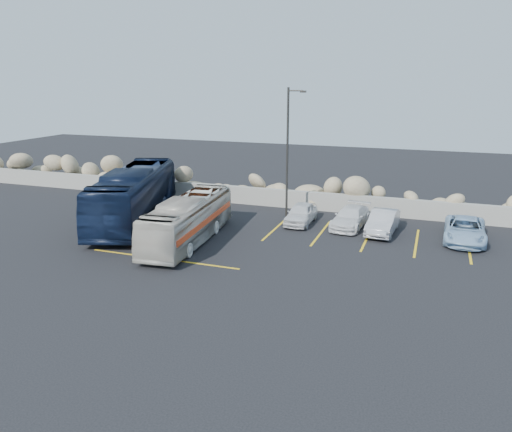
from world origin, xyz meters
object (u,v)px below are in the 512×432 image
(car_a, at_px, (301,213))
(car_d, at_px, (465,230))
(lamppost, at_px, (288,150))
(car_c, at_px, (351,217))
(tour_coach, at_px, (134,195))
(vintage_bus, at_px, (188,220))
(car_b, at_px, (383,222))

(car_a, height_order, car_d, car_d)
(lamppost, bearing_deg, car_c, -10.35)
(tour_coach, bearing_deg, vintage_bus, -45.18)
(lamppost, distance_m, car_b, 7.16)
(car_b, bearing_deg, tour_coach, -166.25)
(lamppost, bearing_deg, car_b, -12.27)
(car_c, bearing_deg, lamppost, 175.61)
(car_b, bearing_deg, vintage_bus, -148.04)
(lamppost, relative_size, car_b, 2.03)
(car_a, xyz_separation_m, car_d, (9.19, -0.36, 0.02))
(lamppost, xyz_separation_m, car_d, (10.34, -1.35, -3.67))
(tour_coach, bearing_deg, car_d, -10.24)
(tour_coach, height_order, car_c, tour_coach)
(vintage_bus, relative_size, car_c, 2.15)
(car_c, height_order, car_d, car_d)
(lamppost, height_order, vintage_bus, lamppost)
(car_a, distance_m, car_b, 4.88)
(tour_coach, relative_size, car_a, 3.24)
(car_c, bearing_deg, car_d, 0.50)
(car_d, bearing_deg, car_c, 176.22)
(lamppost, xyz_separation_m, car_b, (6.02, -1.31, -3.65))
(tour_coach, xyz_separation_m, car_b, (14.63, 2.55, -0.98))
(lamppost, distance_m, car_a, 3.98)
(vintage_bus, height_order, car_c, vintage_bus)
(car_b, bearing_deg, car_c, 167.60)
(car_b, height_order, car_c, car_b)
(vintage_bus, relative_size, car_d, 1.94)
(tour_coach, xyz_separation_m, car_c, (12.71, 3.11, -1.03))
(lamppost, xyz_separation_m, car_a, (1.15, -0.98, -3.68))
(car_c, bearing_deg, car_a, -169.55)
(car_c, xyz_separation_m, car_d, (6.24, -0.60, 0.04))
(car_a, bearing_deg, lamppost, 139.41)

